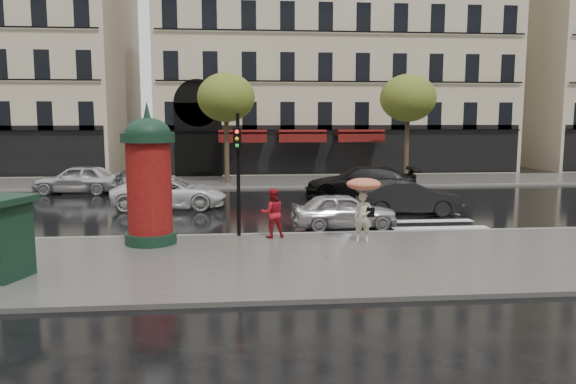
{
  "coord_description": "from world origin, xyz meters",
  "views": [
    {
      "loc": [
        -1.47,
        -15.67,
        4.05
      ],
      "look_at": [
        0.13,
        1.5,
        1.74
      ],
      "focal_mm": 35.0,
      "sensor_mm": 36.0,
      "label": 1
    }
  ],
  "objects": [
    {
      "name": "tree_far_right",
      "position": [
        9.0,
        18.0,
        5.17
      ],
      "size": [
        3.4,
        3.4,
        6.64
      ],
      "color": "#38281C",
      "rests_on": "ground"
    },
    {
      "name": "car_far_silver",
      "position": [
        -9.84,
        14.86,
        0.78
      ],
      "size": [
        4.7,
        2.2,
        1.55
      ],
      "primitive_type": "imported",
      "rotation": [
        0.0,
        0.0,
        -1.65
      ],
      "color": "silver",
      "rests_on": "ground"
    },
    {
      "name": "woman_red",
      "position": [
        -0.3,
        2.4,
        0.94
      ],
      "size": [
        0.88,
        0.73,
        1.63
      ],
      "primitive_type": "imported",
      "rotation": [
        0.0,
        0.0,
        3.3
      ],
      "color": "#AC1521",
      "rests_on": "near_sidewalk"
    },
    {
      "name": "car_white",
      "position": [
        -4.42,
        9.47,
        0.7
      ],
      "size": [
        5.06,
        2.42,
        1.39
      ],
      "primitive_type": "imported",
      "rotation": [
        0.0,
        0.0,
        1.55
      ],
      "color": "white",
      "rests_on": "ground"
    },
    {
      "name": "car_black",
      "position": [
        4.75,
        11.76,
        0.81
      ],
      "size": [
        5.81,
        2.91,
        1.62
      ],
      "primitive_type": "imported",
      "rotation": [
        0.0,
        0.0,
        -1.69
      ],
      "color": "black",
      "rests_on": "ground"
    },
    {
      "name": "far_sidewalk",
      "position": [
        0.0,
        19.0,
        0.06
      ],
      "size": [
        90.0,
        6.0,
        0.12
      ],
      "primitive_type": "cube",
      "color": "#474744",
      "rests_on": "ground"
    },
    {
      "name": "car_darkgrey",
      "position": [
        5.68,
        6.9,
        0.71
      ],
      "size": [
        4.38,
        1.72,
        1.42
      ],
      "primitive_type": "imported",
      "rotation": [
        0.0,
        0.0,
        1.52
      ],
      "color": "black",
      "rests_on": "ground"
    },
    {
      "name": "tree_far_left",
      "position": [
        -2.0,
        18.0,
        5.17
      ],
      "size": [
        3.4,
        3.4,
        6.64
      ],
      "color": "#38281C",
      "rests_on": "ground"
    },
    {
      "name": "ground",
      "position": [
        0.0,
        0.0,
        0.0
      ],
      "size": [
        160.0,
        160.0,
        0.0
      ],
      "primitive_type": "plane",
      "color": "black",
      "rests_on": "ground"
    },
    {
      "name": "far_kerb",
      "position": [
        0.0,
        16.0,
        0.07
      ],
      "size": [
        90.0,
        0.25,
        0.14
      ],
      "primitive_type": "cube",
      "color": "slate",
      "rests_on": "ground"
    },
    {
      "name": "near_kerb",
      "position": [
        0.0,
        3.0,
        0.07
      ],
      "size": [
        90.0,
        0.25,
        0.14
      ],
      "primitive_type": "cube",
      "color": "slate",
      "rests_on": "ground"
    },
    {
      "name": "bldg_far_corner",
      "position": [
        6.0,
        30.0,
        11.31
      ],
      "size": [
        26.0,
        14.0,
        22.9
      ],
      "color": "#B7A88C",
      "rests_on": "ground"
    },
    {
      "name": "zebra_crossing",
      "position": [
        6.0,
        9.6,
        0.01
      ],
      "size": [
        3.6,
        11.75,
        0.01
      ],
      "primitive_type": "cube",
      "color": "silver",
      "rests_on": "ground"
    },
    {
      "name": "traffic_light",
      "position": [
        -1.4,
        2.72,
        2.58
      ],
      "size": [
        0.27,
        0.39,
        4.05
      ],
      "color": "black",
      "rests_on": "near_sidewalk"
    },
    {
      "name": "woman_umbrella",
      "position": [
        2.53,
        1.54,
        1.5
      ],
      "size": [
        1.09,
        1.09,
        2.1
      ],
      "color": "beige",
      "rests_on": "near_sidewalk"
    },
    {
      "name": "man_burgundy",
      "position": [
        -4.09,
        2.4,
        1.01
      ],
      "size": [
        0.93,
        0.66,
        1.78
      ],
      "primitive_type": "imported",
      "rotation": [
        0.0,
        0.0,
        3.03
      ],
      "color": "#4B0F1F",
      "rests_on": "near_sidewalk"
    },
    {
      "name": "car_silver",
      "position": [
        2.42,
        4.2,
        0.66
      ],
      "size": [
        3.93,
        1.71,
        1.32
      ],
      "primitive_type": "imported",
      "rotation": [
        0.0,
        0.0,
        1.61
      ],
      "color": "silver",
      "rests_on": "ground"
    },
    {
      "name": "near_sidewalk",
      "position": [
        0.0,
        -0.5,
        0.06
      ],
      "size": [
        90.0,
        7.0,
        0.12
      ],
      "primitive_type": "cube",
      "color": "#474744",
      "rests_on": "ground"
    },
    {
      "name": "morris_column",
      "position": [
        -4.15,
        1.91,
        2.23
      ],
      "size": [
        1.64,
        1.64,
        4.42
      ],
      "color": "black",
      "rests_on": "near_sidewalk"
    }
  ]
}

